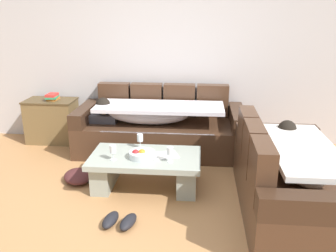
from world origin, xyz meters
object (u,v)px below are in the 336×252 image
object	(u,v)px
wine_glass_near_right	(170,152)
wine_glass_far_back	(140,138)
crumpled_garment	(78,176)
coffee_table	(146,167)
book_stack_on_cabinet	(52,97)
couch_near_window	(289,179)
side_cabinet	(52,121)
open_magazine	(165,155)
pair_of_shoes	(119,221)
couch_along_wall	(158,128)
wine_glass_near_left	(113,150)
fruit_bowl	(142,154)

from	to	relation	value
wine_glass_near_right	wine_glass_far_back	distance (m)	0.52
wine_glass_near_right	crumpled_garment	world-z (taller)	wine_glass_near_right
coffee_table	book_stack_on_cabinet	xyz separation A→B (m)	(-1.56, 1.31, 0.45)
couch_near_window	side_cabinet	size ratio (longest dim) A/B	2.51
wine_glass_far_back	side_cabinet	world-z (taller)	side_cabinet
side_cabinet	open_magazine	bearing A→B (deg)	-35.60
couch_near_window	open_magazine	xyz separation A→B (m)	(-1.24, 0.37, 0.05)
coffee_table	pair_of_shoes	bearing A→B (deg)	-99.87
couch_along_wall	coffee_table	world-z (taller)	couch_along_wall
crumpled_garment	wine_glass_near_left	bearing A→B (deg)	-24.00
coffee_table	open_magazine	size ratio (longest dim) A/B	4.29
couch_near_window	pair_of_shoes	bearing A→B (deg)	104.48
crumpled_garment	book_stack_on_cabinet	bearing A→B (deg)	121.39
coffee_table	side_cabinet	bearing A→B (deg)	140.58
side_cabinet	crumpled_garment	distance (m)	1.51
wine_glass_near_left	wine_glass_far_back	xyz separation A→B (m)	(0.23, 0.37, 0.00)
book_stack_on_cabinet	open_magazine	bearing A→B (deg)	-36.15
book_stack_on_cabinet	wine_glass_near_right	bearing A→B (deg)	-38.27
couch_along_wall	side_cabinet	distance (m)	1.63
coffee_table	book_stack_on_cabinet	distance (m)	2.09
couch_along_wall	fruit_bowl	size ratio (longest dim) A/B	8.09
couch_near_window	coffee_table	size ratio (longest dim) A/B	1.51
couch_along_wall	wine_glass_far_back	xyz separation A→B (m)	(-0.10, -0.87, 0.16)
coffee_table	open_magazine	xyz separation A→B (m)	(0.21, 0.02, 0.15)
wine_glass_near_left	crumpled_garment	xyz separation A→B (m)	(-0.48, 0.22, -0.44)
open_magazine	wine_glass_far_back	bearing A→B (deg)	125.98
coffee_table	open_magazine	bearing A→B (deg)	4.92
coffee_table	wine_glass_near_right	bearing A→B (deg)	-26.46
book_stack_on_cabinet	pair_of_shoes	xyz separation A→B (m)	(1.43, -2.07, -0.64)
fruit_bowl	wine_glass_near_left	distance (m)	0.31
wine_glass_far_back	fruit_bowl	bearing A→B (deg)	-77.58
coffee_table	crumpled_garment	bearing A→B (deg)	174.82
wine_glass_far_back	open_magazine	bearing A→B (deg)	-34.05
coffee_table	fruit_bowl	world-z (taller)	fruit_bowl
fruit_bowl	wine_glass_near_right	distance (m)	0.33
couch_near_window	coffee_table	world-z (taller)	couch_near_window
couch_near_window	coffee_table	xyz separation A→B (m)	(-1.45, 0.35, -0.10)
wine_glass_near_right	book_stack_on_cabinet	distance (m)	2.36
wine_glass_near_right	side_cabinet	distance (m)	2.39
side_cabinet	couch_along_wall	bearing A→B (deg)	-8.00
side_cabinet	pair_of_shoes	world-z (taller)	side_cabinet
wine_glass_far_back	pair_of_shoes	size ratio (longest dim) A/B	0.49
couch_along_wall	wine_glass_near_left	bearing A→B (deg)	-104.96
open_magazine	book_stack_on_cabinet	xyz separation A→B (m)	(-1.77, 1.29, 0.30)
couch_along_wall	side_cabinet	world-z (taller)	couch_along_wall
side_cabinet	book_stack_on_cabinet	size ratio (longest dim) A/B	3.16
wine_glass_far_back	pair_of_shoes	xyz separation A→B (m)	(-0.04, -0.98, -0.45)
coffee_table	side_cabinet	world-z (taller)	side_cabinet
wine_glass_near_right	fruit_bowl	bearing A→B (deg)	165.56
coffee_table	wine_glass_far_back	xyz separation A→B (m)	(-0.09, 0.22, 0.26)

